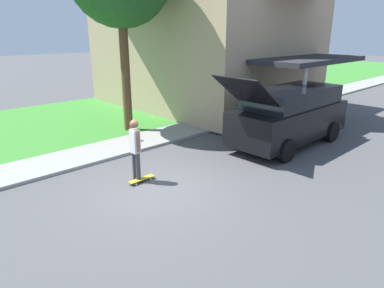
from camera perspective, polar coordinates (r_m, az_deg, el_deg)
The scene contains 9 objects.
ground_plane at distance 9.50m, azimuth -5.85°, elevation -7.19°, with size 120.00×120.00×0.00m, color #49494C.
lawn at distance 19.01m, azimuth -6.34°, elevation 5.93°, with size 10.00×80.00×0.08m.
sidewalk at distance 15.81m, azimuth 3.39°, elevation 3.52°, with size 1.80×80.00×0.10m.
house at distance 20.04m, azimuth 2.05°, elevation 18.98°, with size 13.47×9.23×8.19m.
lawn_tree_far at distance 19.54m, azimuth 10.29°, elevation 20.17°, with size 3.88×3.88×6.69m.
suv_parked at distance 13.12m, azimuth 16.01°, elevation 4.69°, with size 2.12×5.90×2.81m.
skateboarder at distance 9.56m, azimuth -9.43°, elevation -0.59°, with size 0.41×0.24×1.81m.
skateboard at distance 9.85m, azimuth -8.38°, elevation -5.81°, with size 0.20×0.81×0.10m.
fire_hydrant at distance 13.16m, azimuth -9.89°, elevation 1.83°, with size 0.20×0.20×0.62m.
Camera 1 is at (6.86, -5.16, 4.07)m, focal length 32.00 mm.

